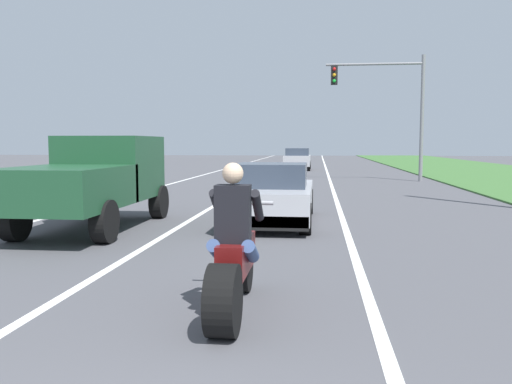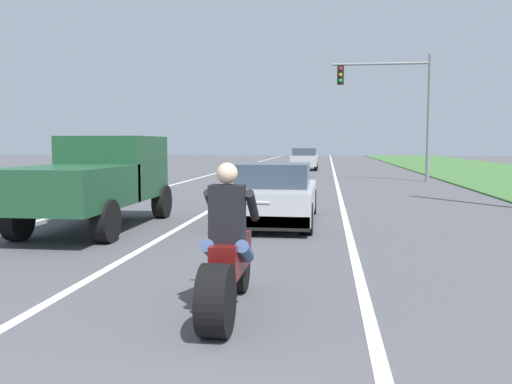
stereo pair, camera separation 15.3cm
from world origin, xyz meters
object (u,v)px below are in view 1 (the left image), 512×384
(distant_car_far_ahead, at_px, (298,159))
(traffic_light_mast_near, at_px, (392,98))
(sports_car_silver, at_px, (272,195))
(pickup_truck_left_lane_dark_green, at_px, (95,177))
(motorcycle_with_rider, at_px, (233,261))

(distant_car_far_ahead, bearing_deg, traffic_light_mast_near, -65.21)
(traffic_light_mast_near, bearing_deg, sports_car_silver, -107.58)
(traffic_light_mast_near, bearing_deg, pickup_truck_left_lane_dark_green, -117.80)
(sports_car_silver, xyz_separation_m, pickup_truck_left_lane_dark_green, (-3.68, -1.29, 0.48))
(motorcycle_with_rider, distance_m, distant_car_far_ahead, 31.57)
(motorcycle_with_rider, height_order, distant_car_far_ahead, motorcycle_with_rider)
(distant_car_far_ahead, bearing_deg, sports_car_silver, -89.18)
(motorcycle_with_rider, relative_size, distant_car_far_ahead, 0.55)
(motorcycle_with_rider, bearing_deg, traffic_light_mast_near, 78.28)
(traffic_light_mast_near, relative_size, distant_car_far_ahead, 1.50)
(motorcycle_with_rider, distance_m, traffic_light_mast_near, 21.72)
(pickup_truck_left_lane_dark_green, height_order, distant_car_far_ahead, pickup_truck_left_lane_dark_green)
(pickup_truck_left_lane_dark_green, height_order, traffic_light_mast_near, traffic_light_mast_near)
(pickup_truck_left_lane_dark_green, relative_size, traffic_light_mast_near, 0.80)
(motorcycle_with_rider, xyz_separation_m, distant_car_far_ahead, (-0.52, 31.56, 0.18))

